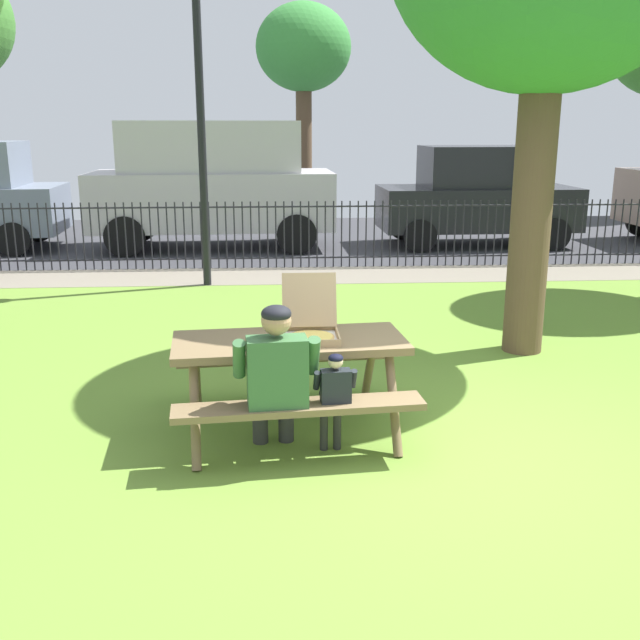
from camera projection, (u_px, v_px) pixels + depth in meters
name	position (u px, v px, depth m)	size (l,w,h in m)	color
ground	(409.00, 378.00, 7.11)	(28.00, 11.48, 0.02)	olive
cobblestone_walkway	(354.00, 275.00, 11.96)	(28.00, 1.40, 0.01)	gray
street_asphalt	(334.00, 238.00, 15.96)	(28.00, 6.89, 0.01)	#38383D
picnic_table_foreground	(290.00, 360.00, 5.70)	(1.93, 1.64, 0.79)	olive
pizza_box_open	(310.00, 326.00, 5.69)	(0.43, 0.52, 0.47)	tan
adult_at_table	(276.00, 375.00, 5.19)	(0.63, 0.62, 1.19)	#323232
child_at_table	(334.00, 394.00, 5.26)	(0.32, 0.31, 0.82)	#2A2A2A
iron_fence_streetside	(350.00, 234.00, 12.49)	(18.14, 0.03, 1.14)	black
lamp_post_walkway	(200.00, 103.00, 10.52)	(0.28, 0.28, 4.45)	black
parked_car_center	(212.00, 182.00, 14.31)	(4.76, 2.19, 2.46)	#BAB5BA
parked_car_right	(477.00, 195.00, 14.70)	(3.94, 1.90, 1.98)	black
far_tree_midleft	(303.00, 52.00, 18.65)	(2.45, 2.45, 5.41)	brown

